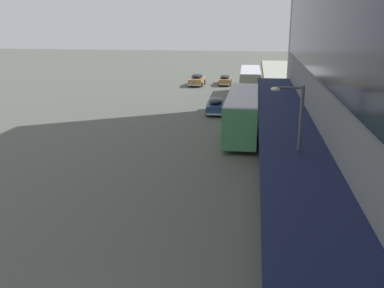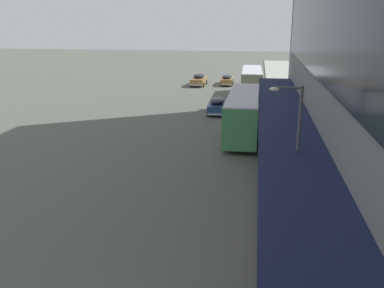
% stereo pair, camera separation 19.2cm
% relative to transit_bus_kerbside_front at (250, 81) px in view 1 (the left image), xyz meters
% --- Properties ---
extents(transit_bus_kerbside_front, '(2.77, 10.18, 3.26)m').
position_rel_transit_bus_kerbside_front_xyz_m(transit_bus_kerbside_front, '(0.00, 0.00, 0.00)').
color(transit_bus_kerbside_front, '#B3B189').
rests_on(transit_bus_kerbside_front, ground).
extents(transit_bus_kerbside_rear, '(2.76, 11.45, 3.42)m').
position_rel_transit_bus_kerbside_front_xyz_m(transit_bus_kerbside_rear, '(-0.36, -18.82, 0.08)').
color(transit_bus_kerbside_rear, '#439053').
rests_on(transit_bus_kerbside_rear, ground).
extents(sedan_far_back, '(1.92, 4.71, 1.61)m').
position_rel_transit_bus_kerbside_front_xyz_m(sedan_far_back, '(-3.22, -10.70, -1.08)').
color(sedan_far_back, navy).
rests_on(sedan_far_back, ground).
extents(sedan_trailing_near, '(2.07, 4.79, 1.63)m').
position_rel_transit_bus_kerbside_front_xyz_m(sedan_trailing_near, '(-7.58, 7.65, -1.07)').
color(sedan_trailing_near, olive).
rests_on(sedan_trailing_near, ground).
extents(sedan_second_near, '(1.88, 5.02, 1.44)m').
position_rel_transit_bus_kerbside_front_xyz_m(sedan_second_near, '(-3.65, 8.98, -1.15)').
color(sedan_second_near, olive).
rests_on(sedan_second_near, ground).
extents(street_lamp, '(1.50, 0.28, 6.18)m').
position_rel_transit_bus_kerbside_front_xyz_m(street_lamp, '(2.43, -33.51, 1.92)').
color(street_lamp, '#4C4C51').
rests_on(street_lamp, sidewalk_kerb).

